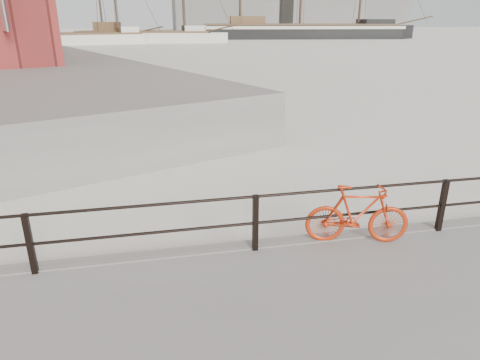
{
  "coord_description": "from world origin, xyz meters",
  "views": [
    {
      "loc": [
        -5.05,
        -6.36,
        4.04
      ],
      "look_at": [
        -3.42,
        1.5,
        1.0
      ],
      "focal_mm": 32.0,
      "sensor_mm": 36.0,
      "label": 1
    }
  ],
  "objects_px": {
    "bicycle": "(357,214)",
    "barque_black": "(299,39)",
    "schooner_left": "(82,44)",
    "schooner_mid": "(145,42)"
  },
  "relations": [
    {
      "from": "bicycle",
      "to": "barque_black",
      "type": "bearing_deg",
      "value": 84.79
    },
    {
      "from": "bicycle",
      "to": "barque_black",
      "type": "distance_m",
      "value": 90.35
    },
    {
      "from": "schooner_left",
      "to": "barque_black",
      "type": "bearing_deg",
      "value": 6.28
    },
    {
      "from": "bicycle",
      "to": "schooner_mid",
      "type": "bearing_deg",
      "value": 106.09
    },
    {
      "from": "barque_black",
      "to": "schooner_mid",
      "type": "height_order",
      "value": "barque_black"
    },
    {
      "from": "bicycle",
      "to": "schooner_mid",
      "type": "xyz_separation_m",
      "value": [
        -3.71,
        76.41,
        -0.88
      ]
    },
    {
      "from": "bicycle",
      "to": "schooner_left",
      "type": "bearing_deg",
      "value": 114.23
    },
    {
      "from": "bicycle",
      "to": "schooner_left",
      "type": "relative_size",
      "value": 0.07
    },
    {
      "from": "bicycle",
      "to": "schooner_mid",
      "type": "relative_size",
      "value": 0.06
    },
    {
      "from": "schooner_mid",
      "to": "bicycle",
      "type": "bearing_deg",
      "value": -77.17
    }
  ]
}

